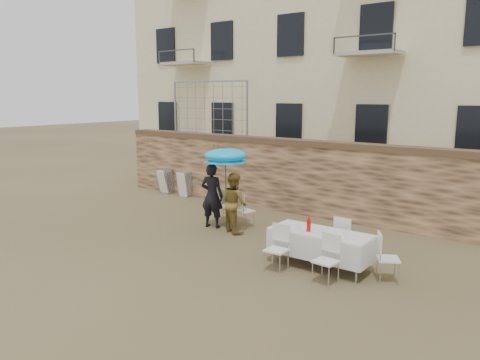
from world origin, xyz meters
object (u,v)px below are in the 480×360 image
Objects in this scene: couple_chair_left at (225,206)px; chair_stack_right at (188,183)px; couple_chair_right at (245,210)px; chair_stack_left at (170,180)px; banquet_table at (321,233)px; table_chair_side at (388,257)px; woman_dress at (234,203)px; table_chair_front_left at (276,249)px; umbrella at (226,158)px; table_chair_front_right at (326,260)px; man_suit at (212,196)px; soda_bottle at (309,225)px; table_chair_back at (345,237)px.

couple_chair_left is 3.88m from chair_stack_right.
couple_chair_right is 5.31m from chair_stack_left.
banquet_table is 1.43m from table_chair_side.
woman_dress is 1.64× the size of table_chair_front_left.
woman_dress is 0.98m from couple_chair_left.
umbrella is 2.13× the size of table_chair_front_right.
man_suit reaches higher than table_chair_front_left.
chair_stack_right is at bearing 151.57° from soda_bottle.
table_chair_side is at bearing 4.09° from banquet_table.
soda_bottle reaches higher than table_chair_front_right.
woman_dress is 1.64× the size of couple_chair_left.
man_suit is 3.96m from table_chair_back.
couple_chair_left is 1.00× the size of table_chair_back.
table_chair_front_right reaches higher than chair_stack_right.
man_suit is at bearing 163.84° from table_chair_front_right.
table_chair_side is 1.04× the size of chair_stack_left.
umbrella is 3.59m from table_chair_front_left.
table_chair_side is (0.90, 0.85, 0.00)m from table_chair_front_right.
chair_stack_right is at bearing 146.09° from umbrella.
couple_chair_left reaches higher than chair_stack_right.
umbrella is 1.55m from couple_chair_right.
chair_stack_right is at bearing -10.00° from woman_dress.
table_chair_back is 1.04× the size of chair_stack_right.
couple_chair_left is 1.04× the size of chair_stack_right.
chair_stack_left is (-4.20, 2.59, -0.42)m from man_suit.
table_chair_front_left is at bearing -33.51° from umbrella.
chair_stack_left is at bearing 147.67° from table_chair_front_left.
woman_dress is 1.64× the size of table_chair_back.
couple_chair_right and table_chair_front_right have the same top height.
chair_stack_left is (-7.95, 3.56, -0.27)m from banquet_table.
woman_dress is at bearing 166.38° from man_suit.
chair_stack_left is at bearing 154.43° from soda_bottle.
couple_chair_left is 4.81m from table_chair_front_right.
table_chair_side is at bearing 8.88° from soda_bottle.
man_suit is 3.71m from soda_bottle.
man_suit is at bearing -165.96° from umbrella.
man_suit is 1.83× the size of couple_chair_left.
couple_chair_right and table_chair_front_left have the same top height.
table_chair_front_right reaches higher than chair_stack_left.
couple_chair_right is at bearing 153.52° from banquet_table.
woman_dress is 1.71× the size of chair_stack_right.
table_chair_front_right is at bearing -29.71° from chair_stack_right.
table_chair_front_right is at bearing -1.96° from table_chair_front_left.
chair_stack_left is (-7.35, 4.31, -0.02)m from table_chair_front_left.
umbrella is 2.13× the size of table_chair_back.
umbrella is 2.13× the size of couple_chair_left.
table_chair_front_left is at bearing -174.14° from table_chair_front_right.
chair_stack_right is (-3.30, 2.04, -0.02)m from couple_chair_left.
man_suit is 0.76m from woman_dress.
soda_bottle is 7.80m from chair_stack_right.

